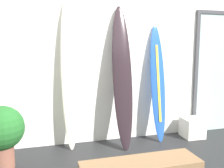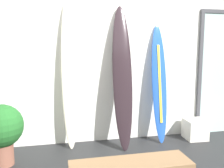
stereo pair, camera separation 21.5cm
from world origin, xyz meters
TOP-DOWN VIEW (x-y plane):
  - wall_back at (0.00, 1.30)m, footprint 7.20×0.20m
  - surfboard_ivory at (-0.68, 1.04)m, footprint 0.25×0.31m
  - surfboard_charcoal at (0.10, 0.91)m, footprint 0.32×0.55m
  - surfboard_cobalt at (0.74, 1.00)m, footprint 0.24×0.37m
  - display_block_left at (1.37, 0.93)m, footprint 0.35×0.35m
  - potted_plant at (-1.56, 0.61)m, footprint 0.55×0.55m

SIDE VIEW (x-z plane):
  - display_block_left at x=1.37m, z-range 0.00..0.33m
  - potted_plant at x=-1.56m, z-range 0.08..0.88m
  - surfboard_cobalt at x=0.74m, z-range -0.02..1.86m
  - surfboard_charcoal at x=0.10m, z-range -0.01..2.14m
  - surfboard_ivory at x=-0.68m, z-range 0.00..2.21m
  - wall_back at x=0.00m, z-range 0.00..2.80m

